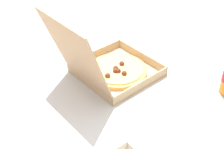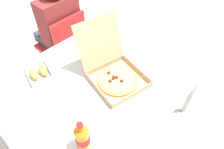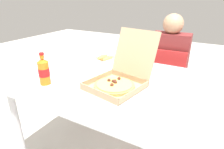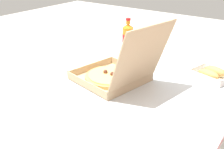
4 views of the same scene
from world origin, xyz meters
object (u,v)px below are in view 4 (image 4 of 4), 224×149
(pizza_box_open, at_px, (115,74))
(bread_side_box, at_px, (212,74))
(cola_bottle, at_px, (128,37))
(paper_menu, at_px, (146,144))

(pizza_box_open, xyz_separation_m, bread_side_box, (-0.35, 0.39, -0.02))
(cola_bottle, bearing_deg, bread_side_box, 79.58)
(pizza_box_open, bearing_deg, bread_side_box, 131.47)
(pizza_box_open, height_order, paper_menu, pizza_box_open)
(bread_side_box, bearing_deg, cola_bottle, -100.42)
(bread_side_box, height_order, paper_menu, bread_side_box)
(paper_menu, bearing_deg, pizza_box_open, -140.92)
(bread_side_box, xyz_separation_m, paper_menu, (0.69, -0.02, -0.02))
(bread_side_box, distance_m, cola_bottle, 0.63)
(bread_side_box, bearing_deg, paper_menu, -1.45)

